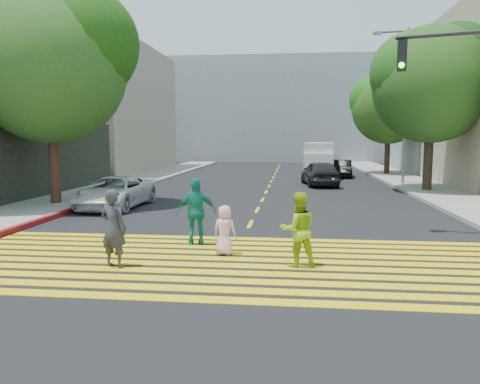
% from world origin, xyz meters
% --- Properties ---
extents(ground, '(120.00, 120.00, 0.00)m').
position_xyz_m(ground, '(0.00, 0.00, 0.00)').
color(ground, black).
extents(sidewalk_left, '(3.00, 40.00, 0.15)m').
position_xyz_m(sidewalk_left, '(-8.50, 22.00, 0.07)').
color(sidewalk_left, gray).
rests_on(sidewalk_left, ground).
extents(sidewalk_right, '(3.00, 60.00, 0.15)m').
position_xyz_m(sidewalk_right, '(8.50, 15.00, 0.07)').
color(sidewalk_right, gray).
rests_on(sidewalk_right, ground).
extents(curb_red, '(0.20, 8.00, 0.16)m').
position_xyz_m(curb_red, '(-6.90, 6.00, 0.08)').
color(curb_red, maroon).
rests_on(curb_red, ground).
extents(crosswalk, '(13.40, 5.30, 0.01)m').
position_xyz_m(crosswalk, '(0.00, 1.28, 0.01)').
color(crosswalk, yellow).
rests_on(crosswalk, ground).
extents(lane_line, '(0.12, 34.40, 0.01)m').
position_xyz_m(lane_line, '(0.00, 22.50, 0.01)').
color(lane_line, yellow).
rests_on(lane_line, ground).
extents(building_left_tan, '(12.00, 16.00, 10.00)m').
position_xyz_m(building_left_tan, '(-16.00, 28.00, 5.00)').
color(building_left_tan, tan).
rests_on(building_left_tan, ground).
extents(building_right_grey, '(10.00, 10.00, 10.00)m').
position_xyz_m(building_right_grey, '(15.00, 30.00, 5.00)').
color(building_right_grey, gray).
rests_on(building_right_grey, ground).
extents(backdrop_block, '(30.00, 8.00, 12.00)m').
position_xyz_m(backdrop_block, '(0.00, 48.00, 6.00)').
color(backdrop_block, gray).
rests_on(backdrop_block, ground).
extents(tree_left, '(6.69, 6.09, 8.78)m').
position_xyz_m(tree_left, '(-8.21, 9.16, 5.92)').
color(tree_left, '#321E14').
rests_on(tree_left, ground).
extents(tree_right_near, '(6.70, 6.19, 8.48)m').
position_xyz_m(tree_right_near, '(8.27, 15.80, 5.73)').
color(tree_right_near, black).
rests_on(tree_right_near, ground).
extents(tree_right_far, '(7.20, 6.95, 7.89)m').
position_xyz_m(tree_right_far, '(8.40, 26.87, 5.33)').
color(tree_right_far, '#3D3322').
rests_on(tree_right_far, ground).
extents(pedestrian_man, '(0.71, 0.56, 1.71)m').
position_xyz_m(pedestrian_man, '(-2.48, 0.63, 0.85)').
color(pedestrian_man, '#31323B').
rests_on(pedestrian_man, ground).
extents(pedestrian_woman, '(0.93, 0.80, 1.63)m').
position_xyz_m(pedestrian_woman, '(1.48, 1.12, 0.82)').
color(pedestrian_woman, '#9AC118').
rests_on(pedestrian_woman, ground).
extents(pedestrian_child, '(0.67, 0.53, 1.20)m').
position_xyz_m(pedestrian_child, '(-0.25, 1.96, 0.60)').
color(pedestrian_child, '#F0B5D5').
rests_on(pedestrian_child, ground).
extents(pedestrian_extra, '(1.10, 0.66, 1.75)m').
position_xyz_m(pedestrian_extra, '(-1.13, 2.93, 0.88)').
color(pedestrian_extra, '#14776C').
rests_on(pedestrian_extra, ground).
extents(white_sedan, '(2.25, 4.58, 1.25)m').
position_xyz_m(white_sedan, '(-5.71, 8.95, 0.63)').
color(white_sedan, silver).
rests_on(white_sedan, ground).
extents(dark_car_near, '(2.29, 4.54, 1.48)m').
position_xyz_m(dark_car_near, '(2.94, 18.68, 0.74)').
color(dark_car_near, black).
rests_on(dark_car_near, ground).
extents(silver_car, '(2.07, 4.74, 1.35)m').
position_xyz_m(silver_car, '(3.53, 31.05, 0.68)').
color(silver_car, '#A6A6A6').
rests_on(silver_car, ground).
extents(dark_car_parked, '(1.58, 3.81, 1.23)m').
position_xyz_m(dark_car_parked, '(4.84, 24.88, 0.61)').
color(dark_car_parked, black).
rests_on(dark_car_parked, ground).
extents(white_van, '(2.32, 5.31, 2.44)m').
position_xyz_m(white_van, '(3.18, 23.96, 1.16)').
color(white_van, silver).
rests_on(white_van, ground).
extents(street_lamp, '(2.02, 0.34, 8.93)m').
position_xyz_m(street_lamp, '(7.53, 19.03, 5.12)').
color(street_lamp, gray).
rests_on(street_lamp, ground).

